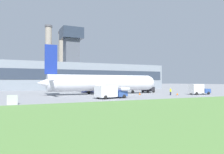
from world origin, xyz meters
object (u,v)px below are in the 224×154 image
(fuel_truck, at_px, (109,92))
(pushback_tug, at_px, (148,89))
(baggage_truck, at_px, (198,90))
(ground_crew_person, at_px, (171,92))
(airplane, at_px, (101,83))

(fuel_truck, bearing_deg, pushback_tug, 38.53)
(baggage_truck, relative_size, fuel_truck, 0.83)
(fuel_truck, height_order, ground_crew_person, fuel_truck)
(baggage_truck, bearing_deg, pushback_tug, 110.84)
(pushback_tug, relative_size, baggage_truck, 0.70)
(pushback_tug, height_order, baggage_truck, baggage_truck)
(fuel_truck, bearing_deg, baggage_truck, 4.32)
(baggage_truck, distance_m, ground_crew_person, 7.51)
(airplane, xyz_separation_m, pushback_tug, (15.03, 2.29, -1.74))
(baggage_truck, distance_m, fuel_truck, 23.60)
(pushback_tug, xyz_separation_m, ground_crew_person, (-2.50, -12.16, -0.10))
(pushback_tug, bearing_deg, fuel_truck, -141.47)
(airplane, relative_size, ground_crew_person, 18.47)
(ground_crew_person, bearing_deg, baggage_truck, -6.56)
(ground_crew_person, bearing_deg, airplane, 141.77)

